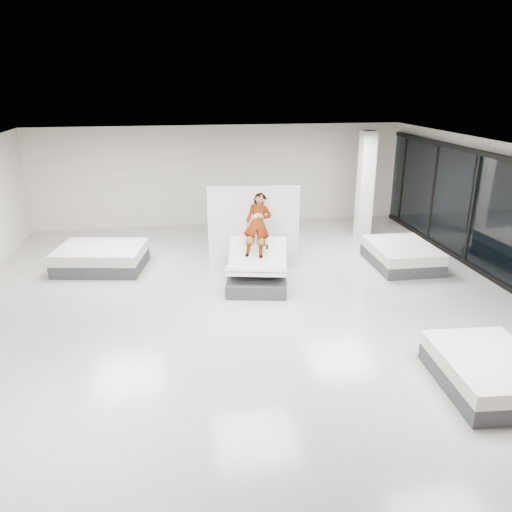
% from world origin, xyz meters
% --- Properties ---
extents(room, '(14.00, 14.04, 3.20)m').
position_xyz_m(room, '(0.00, 0.00, 1.60)').
color(room, beige).
rests_on(room, ground).
extents(hero_bed, '(1.67, 2.01, 1.11)m').
position_xyz_m(hero_bed, '(0.29, 1.47, 0.35)').
color(hero_bed, '#3B3B40').
rests_on(hero_bed, floor).
extents(person, '(0.90, 1.58, 1.41)m').
position_xyz_m(person, '(0.36, 1.78, 1.15)').
color(person, slate).
rests_on(person, hero_bed).
extents(remote, '(0.08, 0.15, 0.08)m').
position_xyz_m(remote, '(0.50, 1.40, 0.96)').
color(remote, black).
rests_on(remote, person).
extents(divider_panel, '(2.28, 0.45, 2.08)m').
position_xyz_m(divider_panel, '(0.42, 2.78, 1.04)').
color(divider_panel, white).
rests_on(divider_panel, floor).
extents(flat_bed_right_far, '(1.56, 2.04, 0.55)m').
position_xyz_m(flat_bed_right_far, '(4.18, 2.18, 0.28)').
color(flat_bed_right_far, '#3B3B40').
rests_on(flat_bed_right_far, floor).
extents(flat_bed_right_near, '(1.58, 2.02, 0.52)m').
position_xyz_m(flat_bed_right_near, '(3.14, -3.16, 0.26)').
color(flat_bed_right_near, '#3B3B40').
rests_on(flat_bed_right_near, floor).
extents(flat_bed_left_far, '(2.36, 1.93, 0.58)m').
position_xyz_m(flat_bed_left_far, '(-3.42, 3.22, 0.29)').
color(flat_bed_left_far, '#3B3B40').
rests_on(flat_bed_left_far, floor).
extents(column, '(0.40, 0.40, 3.20)m').
position_xyz_m(column, '(4.00, 4.50, 1.60)').
color(column, silver).
rests_on(column, floor).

